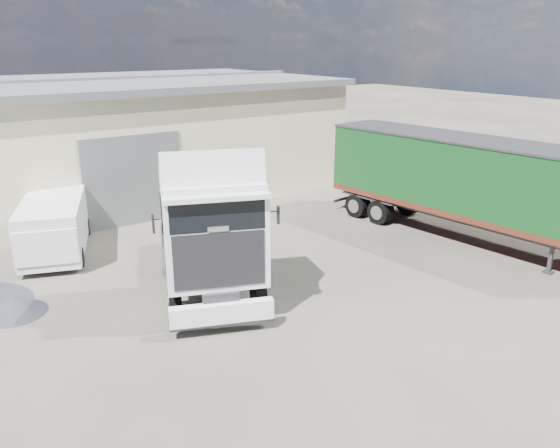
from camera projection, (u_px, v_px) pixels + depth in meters
ground at (335, 303)px, 15.43m from camera, size 120.00×120.00×0.00m
brick_boundary_wall at (439, 169)px, 25.93m from camera, size 0.35×26.00×2.50m
tractor_unit at (210, 234)px, 15.22m from camera, size 4.86×7.14×4.57m
box_trailer at (467, 178)px, 19.81m from camera, size 3.60×11.48×3.75m
panel_van at (54, 227)px, 18.65m from camera, size 3.36×5.05×1.92m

